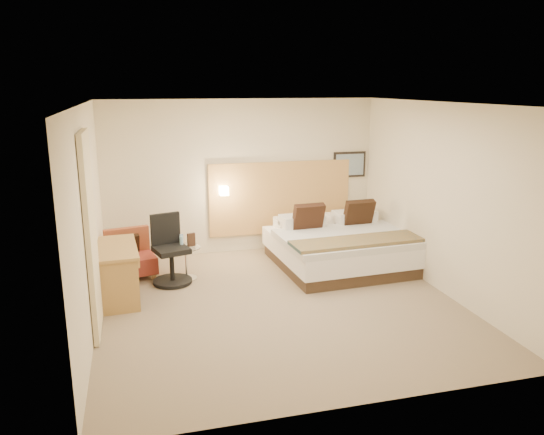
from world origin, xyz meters
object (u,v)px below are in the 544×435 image
object	(u,v)px
bed	(340,246)
side_table	(186,261)
desk_chair	(170,255)
lounge_chair	(130,258)
desk	(118,258)

from	to	relation	value
bed	side_table	distance (m)	2.53
bed	desk_chair	xyz separation A→B (m)	(-2.78, -0.08, 0.09)
side_table	lounge_chair	bearing A→B (deg)	157.02
bed	side_table	world-z (taller)	bed
lounge_chair	side_table	xyz separation A→B (m)	(0.83, -0.35, -0.01)
bed	desk	world-z (taller)	bed
bed	desk_chair	world-z (taller)	desk_chair
bed	desk_chair	size ratio (longest dim) A/B	2.15
lounge_chair	desk_chair	size ratio (longest dim) A/B	0.78
desk	desk_chair	size ratio (longest dim) A/B	1.20
side_table	desk	xyz separation A→B (m)	(-0.98, -0.52, 0.31)
bed	desk_chair	distance (m)	2.78
lounge_chair	desk	size ratio (longest dim) A/B	0.65
lounge_chair	side_table	size ratio (longest dim) A/B	1.37
lounge_chair	desk	bearing A→B (deg)	-99.38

